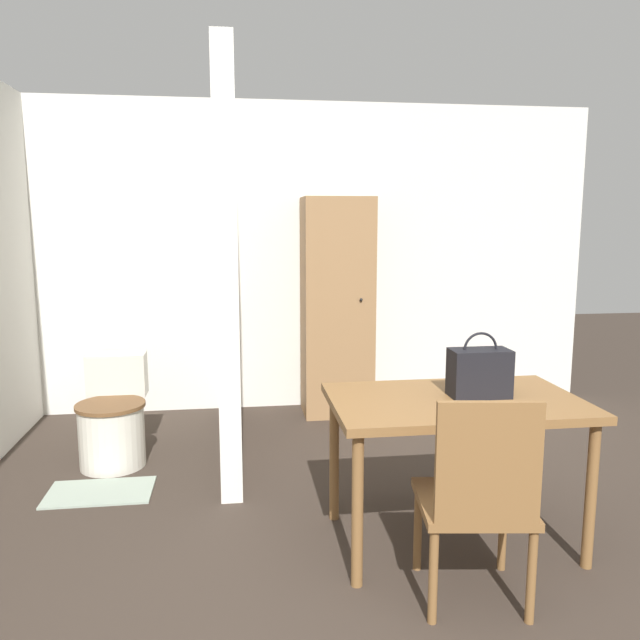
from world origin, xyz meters
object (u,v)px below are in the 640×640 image
at_px(dining_table, 455,414).
at_px(wooden_cabinet, 337,307).
at_px(handbag, 479,372).
at_px(toilet, 113,421).
at_px(wooden_chair, 478,495).

relative_size(dining_table, wooden_cabinet, 0.68).
height_order(handbag, wooden_cabinet, wooden_cabinet).
height_order(dining_table, toilet, dining_table).
bearing_deg(handbag, wooden_cabinet, 98.96).
bearing_deg(toilet, wooden_cabinet, 28.53).
xyz_separation_m(toilet, handbag, (1.94, -1.26, 0.56)).
xyz_separation_m(wooden_chair, handbag, (0.21, 0.53, 0.37)).
xyz_separation_m(wooden_chair, toilet, (-1.74, 1.79, -0.20)).
xyz_separation_m(toilet, wooden_cabinet, (1.61, 0.87, 0.59)).
bearing_deg(dining_table, wooden_cabinet, 95.70).
distance_m(dining_table, wooden_cabinet, 2.17).
height_order(toilet, wooden_cabinet, wooden_cabinet).
height_order(wooden_chair, wooden_cabinet, wooden_cabinet).
xyz_separation_m(dining_table, toilet, (-1.82, 1.27, -0.36)).
relative_size(wooden_chair, toilet, 1.33).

